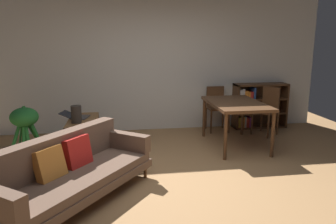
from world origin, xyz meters
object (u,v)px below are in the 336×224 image
object	(u,v)px
media_console	(84,136)
open_laptop	(76,116)
fabric_couch	(69,171)
dining_chair_near	(268,108)
dining_table	(236,107)
desk_speaker	(76,114)
bookshelf	(255,106)
potted_floor_plant	(25,128)
dining_chair_far	(217,105)

from	to	relation	value
media_console	open_laptop	size ratio (longest dim) A/B	2.10
fabric_couch	open_laptop	size ratio (longest dim) A/B	4.29
fabric_couch	dining_chair_near	world-z (taller)	dining_chair_near
dining_table	fabric_couch	bearing A→B (deg)	-147.58
fabric_couch	dining_chair_near	distance (m)	4.09
media_console	desk_speaker	world-z (taller)	desk_speaker
desk_speaker	dining_table	bearing A→B (deg)	3.49
fabric_couch	media_console	size ratio (longest dim) A/B	2.04
open_laptop	bookshelf	size ratio (longest dim) A/B	0.44
fabric_couch	desk_speaker	world-z (taller)	desk_speaker
media_console	dining_chair_near	bearing A→B (deg)	9.19
open_laptop	potted_floor_plant	world-z (taller)	potted_floor_plant
desk_speaker	dining_table	distance (m)	2.64
fabric_couch	open_laptop	world-z (taller)	fabric_couch
bookshelf	desk_speaker	bearing A→B (deg)	-159.49
open_laptop	fabric_couch	bearing A→B (deg)	-86.21
bookshelf	open_laptop	bearing A→B (deg)	-164.91
media_console	open_laptop	distance (m)	0.36
fabric_couch	bookshelf	distance (m)	4.40
media_console	potted_floor_plant	xyz separation A→B (m)	(-0.87, -0.07, 0.20)
open_laptop	dining_chair_near	size ratio (longest dim) A/B	0.53
media_console	dining_table	xyz separation A→B (m)	(2.56, -0.04, 0.43)
media_console	bookshelf	distance (m)	3.59
open_laptop	bookshelf	xyz separation A→B (m)	(3.54, 0.95, -0.12)
open_laptop	potted_floor_plant	distance (m)	0.79
media_console	bookshelf	xyz separation A→B (m)	(3.42, 1.10, 0.18)
open_laptop	desk_speaker	distance (m)	0.37
dining_chair_far	open_laptop	bearing A→B (deg)	-162.20
dining_chair_far	dining_chair_near	bearing A→B (deg)	-26.73
fabric_couch	open_laptop	bearing A→B (deg)	93.79
media_console	dining_chair_far	world-z (taller)	dining_chair_far
dining_table	bookshelf	size ratio (longest dim) A/B	1.23
media_console	open_laptop	xyz separation A→B (m)	(-0.12, 0.15, 0.31)
bookshelf	dining_table	bearing A→B (deg)	-126.77
dining_chair_near	bookshelf	xyz separation A→B (m)	(-0.02, 0.54, -0.06)
media_console	dining_chair_near	size ratio (longest dim) A/B	1.12
fabric_couch	potted_floor_plant	size ratio (longest dim) A/B	2.56
dining_table	dining_chair_near	xyz separation A→B (m)	(0.87, 0.60, -0.18)
dining_chair_far	fabric_couch	bearing A→B (deg)	-133.61
fabric_couch	bookshelf	bearing A→B (deg)	39.04
dining_table	bookshelf	distance (m)	1.45
open_laptop	dining_chair_near	world-z (taller)	dining_chair_near
fabric_couch	dining_table	xyz separation A→B (m)	(2.56, 1.63, 0.33)
media_console	desk_speaker	size ratio (longest dim) A/B	3.85
dining_chair_near	open_laptop	bearing A→B (deg)	-173.41
dining_chair_near	media_console	bearing A→B (deg)	-170.81
dining_chair_near	dining_table	bearing A→B (deg)	-145.40
open_laptop	desk_speaker	world-z (taller)	desk_speaker
potted_floor_plant	dining_table	size ratio (longest dim) A/B	0.60
dining_table	dining_chair_near	world-z (taller)	dining_chair_near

